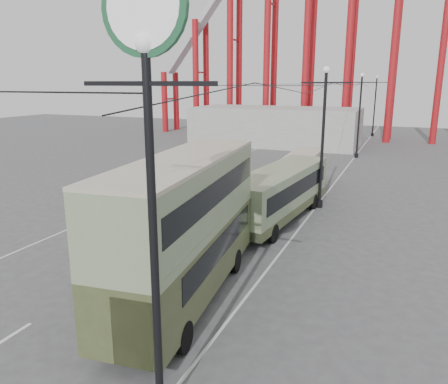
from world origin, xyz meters
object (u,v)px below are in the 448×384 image
at_px(lamp_post_near, 148,105).
at_px(single_decker_green, 279,192).
at_px(pedestrian, 179,218).
at_px(double_decker_bus, 185,222).
at_px(single_decker_cream, 301,169).

distance_m(lamp_post_near, single_decker_green, 18.26).
bearing_deg(single_decker_green, pedestrian, -130.61).
relative_size(lamp_post_near, double_decker_bus, 1.00).
height_order(double_decker_bus, single_decker_green, double_decker_bus).
bearing_deg(lamp_post_near, single_decker_cream, 95.41).
xyz_separation_m(lamp_post_near, double_decker_bus, (-2.34, 5.94, -4.69)).
distance_m(single_decker_green, single_decker_cream, 8.98).
distance_m(lamp_post_near, pedestrian, 15.85).
bearing_deg(lamp_post_near, pedestrian, 116.57).
relative_size(double_decker_bus, pedestrian, 6.16).
bearing_deg(pedestrian, single_decker_cream, -129.78).
height_order(lamp_post_near, single_decker_cream, lamp_post_near).
bearing_deg(lamp_post_near, double_decker_bus, 111.52).
xyz_separation_m(lamp_post_near, pedestrian, (-6.36, 12.72, -6.99)).
height_order(lamp_post_near, pedestrian, lamp_post_near).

